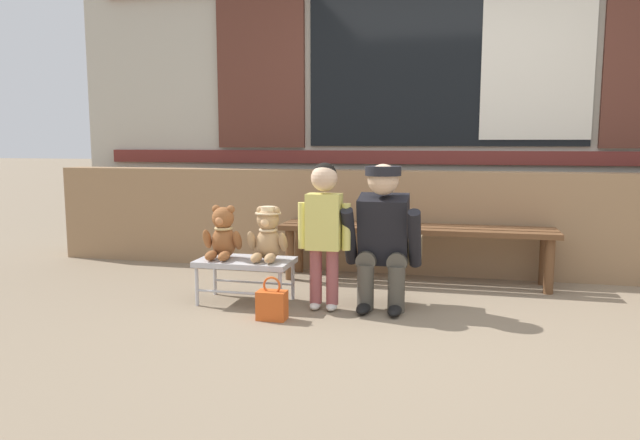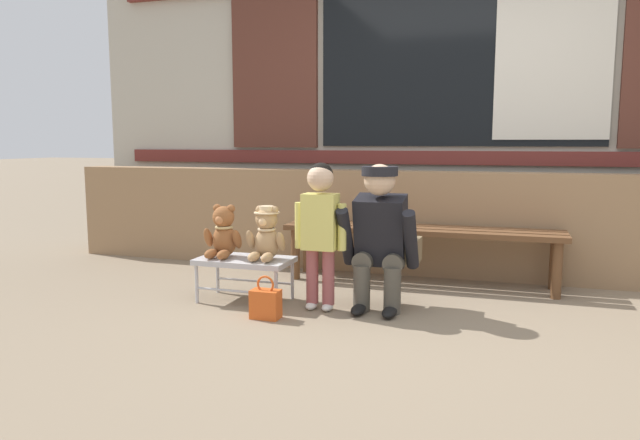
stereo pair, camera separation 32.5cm
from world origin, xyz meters
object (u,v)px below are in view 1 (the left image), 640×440
at_px(small_display_bench, 245,264).
at_px(teddy_bear_with_hat, 268,235).
at_px(wooden_bench_long, 415,235).
at_px(handbag_on_ground, 272,304).
at_px(teddy_bear_plain, 223,234).
at_px(child_standing, 324,220).
at_px(adult_crouching, 385,236).

xyz_separation_m(small_display_bench, teddy_bear_with_hat, (0.16, 0.00, 0.21)).
distance_m(wooden_bench_long, handbag_on_ground, 1.45).
height_order(teddy_bear_plain, child_standing, child_standing).
relative_size(teddy_bear_plain, child_standing, 0.38).
bearing_deg(child_standing, small_display_bench, 176.20).
distance_m(small_display_bench, handbag_on_ground, 0.47).
distance_m(small_display_bench, teddy_bear_with_hat, 0.26).
height_order(teddy_bear_plain, teddy_bear_with_hat, same).
height_order(child_standing, handbag_on_ground, child_standing).
bearing_deg(small_display_bench, teddy_bear_with_hat, 0.77).
distance_m(child_standing, adult_crouching, 0.41).
bearing_deg(handbag_on_ground, teddy_bear_with_hat, 111.86).
height_order(teddy_bear_plain, adult_crouching, adult_crouching).
bearing_deg(small_display_bench, handbag_on_ground, -48.43).
height_order(wooden_bench_long, handbag_on_ground, wooden_bench_long).
distance_m(small_display_bench, adult_crouching, 0.96).
relative_size(wooden_bench_long, child_standing, 2.19).
relative_size(child_standing, handbag_on_ground, 3.52).
distance_m(child_standing, handbag_on_ground, 0.63).
xyz_separation_m(small_display_bench, adult_crouching, (0.93, 0.10, 0.21)).
relative_size(teddy_bear_plain, handbag_on_ground, 1.34).
height_order(teddy_bear_plain, handbag_on_ground, teddy_bear_plain).
xyz_separation_m(wooden_bench_long, teddy_bear_plain, (-1.23, -0.86, 0.09)).
relative_size(teddy_bear_with_hat, child_standing, 0.38).
height_order(wooden_bench_long, small_display_bench, wooden_bench_long).
bearing_deg(wooden_bench_long, handbag_on_ground, -123.10).
height_order(wooden_bench_long, adult_crouching, adult_crouching).
bearing_deg(small_display_bench, adult_crouching, 5.91).
distance_m(teddy_bear_plain, adult_crouching, 1.09).
bearing_deg(child_standing, teddy_bear_plain, 176.93).
xyz_separation_m(teddy_bear_with_hat, adult_crouching, (0.77, 0.09, 0.01)).
relative_size(wooden_bench_long, teddy_bear_plain, 5.78).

